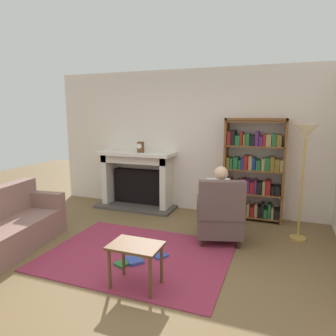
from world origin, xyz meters
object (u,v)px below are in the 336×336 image
at_px(bookshelf, 253,171).
at_px(seated_reader, 220,200).
at_px(armchair_reading, 220,215).
at_px(side_table, 136,251).
at_px(fireplace, 137,178).
at_px(mantel_clock, 141,147).
at_px(sofa_floral, 5,228).
at_px(floor_lamp, 305,142).

height_order(bookshelf, seated_reader, bookshelf).
bearing_deg(armchair_reading, side_table, 50.41).
distance_m(fireplace, seated_reader, 2.17).
bearing_deg(mantel_clock, bookshelf, 3.64).
distance_m(mantel_clock, sofa_floral, 2.72).
xyz_separation_m(armchair_reading, sofa_floral, (-2.71, -1.29, -0.10)).
bearing_deg(seated_reader, armchair_reading, 90.00).
distance_m(mantel_clock, seated_reader, 2.10).
distance_m(bookshelf, armchair_reading, 1.35).
relative_size(bookshelf, floor_lamp, 1.04).
bearing_deg(bookshelf, fireplace, -179.18).
relative_size(sofa_floral, side_table, 3.18).
bearing_deg(bookshelf, armchair_reading, -105.36).
height_order(seated_reader, sofa_floral, seated_reader).
xyz_separation_m(seated_reader, floor_lamp, (1.13, 0.43, 0.85)).
bearing_deg(seated_reader, floor_lamp, -175.62).
relative_size(armchair_reading, side_table, 1.73).
height_order(mantel_clock, seated_reader, mantel_clock).
bearing_deg(floor_lamp, sofa_floral, -154.21).
distance_m(fireplace, armchair_reading, 2.27).
bearing_deg(floor_lamp, mantel_clock, 169.24).
relative_size(seated_reader, side_table, 2.04).
height_order(sofa_floral, floor_lamp, floor_lamp).
bearing_deg(side_table, floor_lamp, 49.59).
xyz_separation_m(fireplace, mantel_clock, (0.13, -0.10, 0.64)).
xyz_separation_m(mantel_clock, seated_reader, (1.75, -0.98, -0.62)).
distance_m(fireplace, side_table, 2.97).
relative_size(mantel_clock, floor_lamp, 0.12).
bearing_deg(armchair_reading, seated_reader, -90.00).
distance_m(seated_reader, sofa_floral, 3.04).
xyz_separation_m(seated_reader, side_table, (-0.59, -1.59, -0.21)).
height_order(bookshelf, sofa_floral, bookshelf).
bearing_deg(fireplace, sofa_floral, -107.71).
xyz_separation_m(bookshelf, armchair_reading, (-0.34, -1.23, -0.46)).
bearing_deg(sofa_floral, bookshelf, -57.79).
bearing_deg(sofa_floral, floor_lamp, -71.58).
height_order(armchair_reading, sofa_floral, armchair_reading).
relative_size(side_table, floor_lamp, 0.32).
xyz_separation_m(fireplace, armchair_reading, (1.92, -1.19, -0.17)).
xyz_separation_m(mantel_clock, bookshelf, (2.12, 0.14, -0.35)).
height_order(fireplace, side_table, fireplace).
xyz_separation_m(fireplace, sofa_floral, (-0.80, -2.49, -0.28)).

